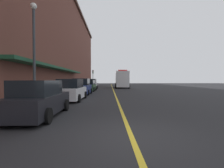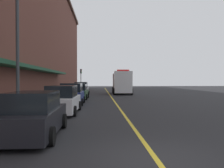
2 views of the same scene
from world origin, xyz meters
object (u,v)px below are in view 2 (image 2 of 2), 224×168
object	(u,v)px
parked_car_4	(81,89)
box_truck	(122,83)
parked_car_3	(79,92)
parking_meter_0	(57,92)
street_lamp_left	(17,38)
parking_meter_1	(62,91)
parked_car_2	(72,95)
parked_car_1	(63,100)
parked_car_0	(35,115)
traffic_light_near	(81,75)
parking_meter_2	(69,89)

from	to	relation	value
parked_car_4	box_truck	xyz separation A→B (m)	(6.05, 4.34, 0.88)
parked_car_3	box_truck	bearing A→B (deg)	-29.07
parking_meter_0	street_lamp_left	world-z (taller)	street_lamp_left
parking_meter_1	street_lamp_left	world-z (taller)	street_lamp_left
parked_car_2	street_lamp_left	bearing A→B (deg)	166.34
parked_car_2	parking_meter_0	world-z (taller)	parked_car_2
parked_car_1	box_truck	distance (m)	22.61
parked_car_3	street_lamp_left	size ratio (longest dim) A/B	0.71
parked_car_0	traffic_light_near	bearing A→B (deg)	1.32
street_lamp_left	parking_meter_0	bearing A→B (deg)	85.81
parked_car_1	parked_car_4	xyz separation A→B (m)	(-0.11, 17.46, 0.04)
parking_meter_1	traffic_light_near	xyz separation A→B (m)	(0.06, 23.66, 2.10)
parking_meter_0	parking_meter_1	bearing A→B (deg)	90.00
box_truck	street_lamp_left	size ratio (longest dim) A/B	1.19
box_truck	traffic_light_near	distance (m)	13.17
parking_meter_1	parked_car_2	bearing A→B (deg)	-68.00
parked_car_2	street_lamp_left	xyz separation A→B (m)	(-1.98, -7.98, 3.53)
parked_car_0	street_lamp_left	bearing A→B (deg)	26.25
parked_car_1	parked_car_3	distance (m)	11.62
parking_meter_0	street_lamp_left	distance (m)	8.87
box_truck	parking_meter_2	xyz separation A→B (m)	(-7.37, -7.26, -0.71)
parked_car_2	parked_car_0	bearing A→B (deg)	-179.79
parking_meter_2	parked_car_2	bearing A→B (deg)	-81.21
parked_car_4	street_lamp_left	world-z (taller)	street_lamp_left
parked_car_4	traffic_light_near	world-z (taller)	traffic_light_near
parked_car_1	parking_meter_0	world-z (taller)	parked_car_1
box_truck	street_lamp_left	distance (m)	25.61
parked_car_2	parking_meter_2	world-z (taller)	parked_car_2
parked_car_0	parking_meter_2	size ratio (longest dim) A/B	3.48
parked_car_2	parked_car_3	xyz separation A→B (m)	(0.09, 6.04, -0.07)
parked_car_2	parking_meter_1	size ratio (longest dim) A/B	3.12
parked_car_0	parking_meter_0	size ratio (longest dim) A/B	3.48
parked_car_0	parked_car_1	world-z (taller)	parked_car_1
parking_meter_2	parked_car_3	bearing A→B (deg)	-63.25
parked_car_3	box_truck	distance (m)	11.81
street_lamp_left	traffic_light_near	bearing A→B (deg)	88.92
parked_car_2	box_truck	size ratio (longest dim) A/B	0.50
parked_car_3	box_truck	size ratio (longest dim) A/B	0.59
parked_car_0	parking_meter_1	size ratio (longest dim) A/B	3.48
parking_meter_0	street_lamp_left	bearing A→B (deg)	-94.19
parking_meter_0	parked_car_3	bearing A→B (deg)	75.82
parked_car_3	parking_meter_2	bearing A→B (deg)	27.75
parked_car_1	box_truck	bearing A→B (deg)	-14.23
parking_meter_0	traffic_light_near	world-z (taller)	traffic_light_near
parked_car_0	street_lamp_left	xyz separation A→B (m)	(-1.97, 3.88, 3.60)
parked_car_4	parking_meter_2	size ratio (longest dim) A/B	3.55
parking_meter_1	parked_car_1	bearing A→B (deg)	-80.97
parked_car_2	traffic_light_near	xyz separation A→B (m)	(-1.32, 27.09, 2.28)
parked_car_1	parking_meter_2	world-z (taller)	parked_car_1
parked_car_1	parked_car_2	bearing A→B (deg)	1.48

